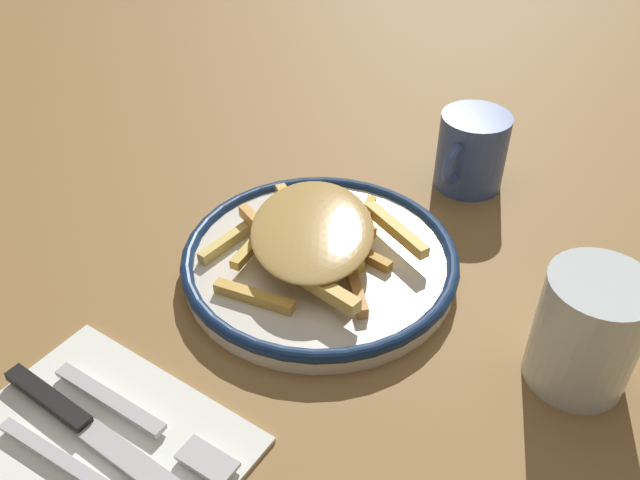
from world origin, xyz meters
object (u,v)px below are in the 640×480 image
(fries_heap, at_px, (314,234))
(coffee_mug, at_px, (471,151))
(plate, at_px, (320,260))
(napkin, at_px, (102,442))
(fork, at_px, (141,419))
(water_glass, at_px, (587,331))
(knife, at_px, (83,424))

(fries_heap, height_order, coffee_mug, coffee_mug)
(coffee_mug, bearing_deg, fries_heap, -14.21)
(plate, relative_size, fries_heap, 1.34)
(napkin, distance_m, coffee_mug, 0.48)
(fries_heap, distance_m, napkin, 0.26)
(plate, bearing_deg, coffee_mug, 167.97)
(fries_heap, relative_size, napkin, 0.95)
(plate, distance_m, fork, 0.23)
(water_glass, bearing_deg, napkin, -43.63)
(water_glass, xyz_separation_m, coffee_mug, (-0.20, -0.20, -0.01))
(coffee_mug, bearing_deg, fork, -6.37)
(knife, relative_size, water_glass, 2.05)
(napkin, height_order, water_glass, water_glass)
(coffee_mug, bearing_deg, knife, -9.66)
(napkin, xyz_separation_m, water_glass, (-0.27, 0.26, 0.05))
(fries_heap, relative_size, coffee_mug, 1.90)
(water_glass, bearing_deg, fork, -45.45)
(fries_heap, height_order, knife, fries_heap)
(napkin, distance_m, water_glass, 0.38)
(fries_heap, height_order, napkin, fries_heap)
(fork, distance_m, coffee_mug, 0.45)
(plate, height_order, coffee_mug, coffee_mug)
(plate, bearing_deg, water_glass, 93.99)
(fries_heap, relative_size, water_glass, 1.93)
(coffee_mug, bearing_deg, plate, -12.03)
(plate, height_order, fork, plate)
(fries_heap, xyz_separation_m, water_glass, (-0.02, 0.25, 0.01))
(fork, bearing_deg, knife, -47.12)
(fries_heap, distance_m, knife, 0.26)
(plate, height_order, water_glass, water_glass)
(water_glass, distance_m, coffee_mug, 0.28)
(plate, bearing_deg, napkin, -3.37)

